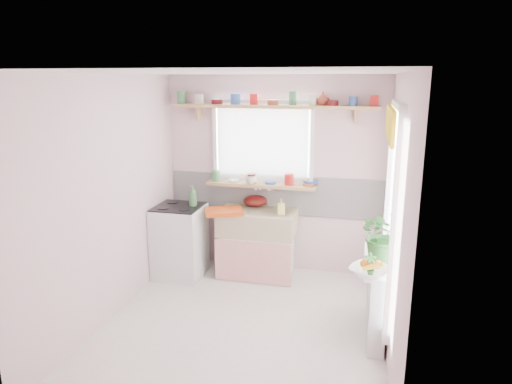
# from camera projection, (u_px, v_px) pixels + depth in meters

# --- Properties ---
(room) EXTENTS (3.20, 3.20, 3.20)m
(room) POSITION_uv_depth(u_px,v_px,m) (321.00, 181.00, 4.95)
(room) COLOR white
(room) RESTS_ON ground
(sink_unit) EXTENTS (0.95, 0.65, 1.11)m
(sink_unit) POSITION_uv_depth(u_px,v_px,m) (258.00, 243.00, 5.77)
(sink_unit) COLOR white
(sink_unit) RESTS_ON ground
(cooker) EXTENTS (0.58, 0.58, 0.93)m
(cooker) POSITION_uv_depth(u_px,v_px,m) (180.00, 241.00, 5.75)
(cooker) COLOR white
(cooker) RESTS_ON ground
(radiator_ledge) EXTENTS (0.22, 0.95, 0.78)m
(radiator_ledge) POSITION_uv_depth(u_px,v_px,m) (377.00, 296.00, 4.41)
(radiator_ledge) COLOR white
(radiator_ledge) RESTS_ON ground
(windowsill) EXTENTS (1.40, 0.22, 0.04)m
(windowsill) POSITION_uv_depth(u_px,v_px,m) (261.00, 185.00, 5.77)
(windowsill) COLOR tan
(windowsill) RESTS_ON room
(pine_shelf) EXTENTS (2.52, 0.24, 0.04)m
(pine_shelf) POSITION_uv_depth(u_px,v_px,m) (273.00, 107.00, 5.49)
(pine_shelf) COLOR tan
(pine_shelf) RESTS_ON room
(shelf_crockery) EXTENTS (2.47, 0.11, 0.12)m
(shelf_crockery) POSITION_uv_depth(u_px,v_px,m) (273.00, 100.00, 5.47)
(shelf_crockery) COLOR #3F7F4C
(shelf_crockery) RESTS_ON pine_shelf
(sill_crockery) EXTENTS (1.35, 0.11, 0.12)m
(sill_crockery) POSITION_uv_depth(u_px,v_px,m) (257.00, 179.00, 5.77)
(sill_crockery) COLOR #3F7F4C
(sill_crockery) RESTS_ON windowsill
(dish_tray) EXTENTS (0.55, 0.49, 0.05)m
(dish_tray) POSITION_uv_depth(u_px,v_px,m) (224.00, 211.00, 5.56)
(dish_tray) COLOR #CB4712
(dish_tray) RESTS_ON sink_unit
(colander) EXTENTS (0.35, 0.35, 0.14)m
(colander) POSITION_uv_depth(u_px,v_px,m) (255.00, 201.00, 5.86)
(colander) COLOR #4F0F0D
(colander) RESTS_ON sink_unit
(jade_plant) EXTENTS (0.59, 0.56, 0.53)m
(jade_plant) POSITION_uv_depth(u_px,v_px,m) (385.00, 235.00, 4.23)
(jade_plant) COLOR #295B24
(jade_plant) RESTS_ON radiator_ledge
(fruit_bowl) EXTENTS (0.45, 0.45, 0.08)m
(fruit_bowl) POSITION_uv_depth(u_px,v_px,m) (370.00, 272.00, 3.95)
(fruit_bowl) COLOR white
(fruit_bowl) RESTS_ON radiator_ledge
(herb_pot) EXTENTS (0.13, 0.10, 0.21)m
(herb_pot) POSITION_uv_depth(u_px,v_px,m) (370.00, 265.00, 3.94)
(herb_pot) COLOR #2D6B2B
(herb_pot) RESTS_ON radiator_ledge
(soap_bottle_sink) EXTENTS (0.10, 0.10, 0.19)m
(soap_bottle_sink) POSITION_uv_depth(u_px,v_px,m) (281.00, 207.00, 5.51)
(soap_bottle_sink) COLOR #EDDD69
(soap_bottle_sink) RESTS_ON sink_unit
(sill_cup) EXTENTS (0.17, 0.17, 0.11)m
(sill_cup) POSITION_uv_depth(u_px,v_px,m) (251.00, 180.00, 5.72)
(sill_cup) COLOR white
(sill_cup) RESTS_ON windowsill
(sill_bowl) EXTENTS (0.24, 0.24, 0.06)m
(sill_bowl) POSITION_uv_depth(u_px,v_px,m) (311.00, 183.00, 5.68)
(sill_bowl) COLOR #3453A9
(sill_bowl) RESTS_ON windowsill
(shelf_vase) EXTENTS (0.20, 0.20, 0.16)m
(shelf_vase) POSITION_uv_depth(u_px,v_px,m) (323.00, 98.00, 5.39)
(shelf_vase) COLOR #B24836
(shelf_vase) RESTS_ON pine_shelf
(cooker_bottle) EXTENTS (0.12, 0.12, 0.26)m
(cooker_bottle) POSITION_uv_depth(u_px,v_px,m) (193.00, 196.00, 5.62)
(cooker_bottle) COLOR #3C7940
(cooker_bottle) RESTS_ON cooker
(fruit) EXTENTS (0.20, 0.14, 0.10)m
(fruit) POSITION_uv_depth(u_px,v_px,m) (371.00, 265.00, 3.94)
(fruit) COLOR orange
(fruit) RESTS_ON fruit_bowl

